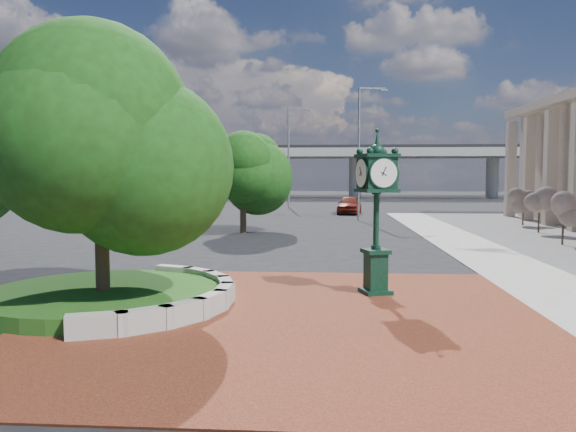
% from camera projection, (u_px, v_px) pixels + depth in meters
% --- Properties ---
extents(ground, '(200.00, 200.00, 0.00)m').
position_uv_depth(ground, '(294.00, 308.00, 14.34)').
color(ground, black).
rests_on(ground, ground).
extents(plaza, '(12.00, 12.00, 0.04)m').
position_uv_depth(plaza, '(291.00, 317.00, 13.35)').
color(plaza, maroon).
rests_on(plaza, ground).
extents(planter_wall, '(2.96, 6.77, 0.54)m').
position_uv_depth(planter_wall, '(190.00, 296.00, 14.51)').
color(planter_wall, '#9E9B93').
rests_on(planter_wall, ground).
extents(grass_bed, '(6.10, 6.10, 0.40)m').
position_uv_depth(grass_bed, '(103.00, 297.00, 14.67)').
color(grass_bed, '#1E4C15').
rests_on(grass_bed, ground).
extents(overpass, '(90.00, 12.00, 7.50)m').
position_uv_depth(overpass, '(320.00, 153.00, 83.51)').
color(overpass, '#9E9B93').
rests_on(overpass, ground).
extents(tree_planter, '(5.20, 5.20, 6.33)m').
position_uv_depth(tree_planter, '(100.00, 162.00, 14.41)').
color(tree_planter, '#38281C').
rests_on(tree_planter, ground).
extents(tree_street, '(4.40, 4.40, 5.45)m').
position_uv_depth(tree_street, '(243.00, 177.00, 32.28)').
color(tree_street, '#38281C').
rests_on(tree_street, ground).
extents(post_clock, '(1.17, 1.17, 4.60)m').
position_uv_depth(post_clock, '(376.00, 206.00, 15.74)').
color(post_clock, black).
rests_on(post_clock, ground).
extents(parked_car, '(2.45, 4.82, 1.57)m').
position_uv_depth(parked_car, '(349.00, 205.00, 48.47)').
color(parked_car, '#5E170D').
rests_on(parked_car, ground).
extents(street_lamp_near, '(2.18, 0.63, 9.78)m').
position_uv_depth(street_lamp_near, '(362.00, 143.00, 41.42)').
color(street_lamp_near, slate).
rests_on(street_lamp_near, ground).
extents(street_lamp_far, '(2.28, 0.62, 10.22)m').
position_uv_depth(street_lamp_far, '(291.00, 149.00, 57.76)').
color(street_lamp_far, slate).
rests_on(street_lamp_far, ground).
extents(shrub_near, '(1.20, 1.20, 2.20)m').
position_uv_depth(shrub_near, '(563.00, 212.00, 26.73)').
color(shrub_near, '#38281C').
rests_on(shrub_near, ground).
extents(shrub_mid, '(1.20, 1.20, 2.20)m').
position_uv_depth(shrub_mid, '(539.00, 206.00, 32.26)').
color(shrub_mid, '#38281C').
rests_on(shrub_mid, ground).
extents(shrub_far, '(1.20, 1.20, 2.20)m').
position_uv_depth(shrub_far, '(523.00, 202.00, 37.21)').
color(shrub_far, '#38281C').
rests_on(shrub_far, ground).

